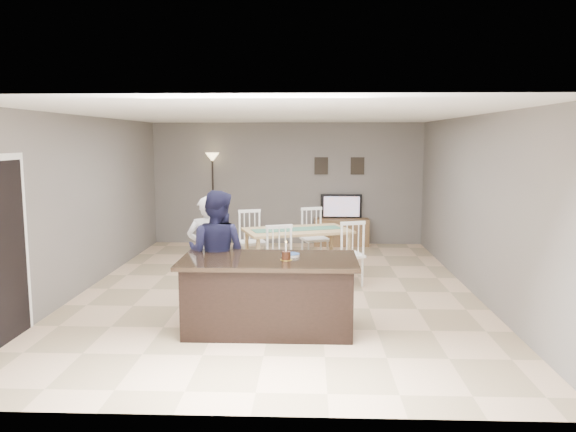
{
  "coord_description": "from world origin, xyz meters",
  "views": [
    {
      "loc": [
        0.49,
        -8.49,
        2.35
      ],
      "look_at": [
        0.18,
        -0.3,
        1.22
      ],
      "focal_mm": 35.0,
      "sensor_mm": 36.0,
      "label": 1
    }
  ],
  "objects_px": {
    "woman": "(207,250)",
    "birthday_cake": "(286,255)",
    "man": "(216,253)",
    "dining_table": "(297,238)",
    "kitchen_island": "(269,294)",
    "tv_console": "(341,232)",
    "television": "(341,206)",
    "floor_lamp": "(213,174)",
    "plate_stack": "(290,255)"
  },
  "relations": [
    {
      "from": "plate_stack",
      "to": "floor_lamp",
      "type": "xyz_separation_m",
      "value": [
        -1.9,
        5.47,
        0.66
      ]
    },
    {
      "from": "tv_console",
      "to": "floor_lamp",
      "type": "distance_m",
      "value": 3.12
    },
    {
      "from": "woman",
      "to": "television",
      "type": "bearing_deg",
      "value": -126.63
    },
    {
      "from": "dining_table",
      "to": "kitchen_island",
      "type": "bearing_deg",
      "value": -115.53
    },
    {
      "from": "woman",
      "to": "birthday_cake",
      "type": "distance_m",
      "value": 1.65
    },
    {
      "from": "kitchen_island",
      "to": "birthday_cake",
      "type": "distance_m",
      "value": 0.55
    },
    {
      "from": "man",
      "to": "plate_stack",
      "type": "distance_m",
      "value": 1.09
    },
    {
      "from": "kitchen_island",
      "to": "tv_console",
      "type": "bearing_deg",
      "value": 77.84
    },
    {
      "from": "television",
      "to": "kitchen_island",
      "type": "bearing_deg",
      "value": 77.99
    },
    {
      "from": "man",
      "to": "birthday_cake",
      "type": "relative_size",
      "value": 7.34
    },
    {
      "from": "kitchen_island",
      "to": "plate_stack",
      "type": "xyz_separation_m",
      "value": [
        0.26,
        0.12,
        0.46
      ]
    },
    {
      "from": "birthday_cake",
      "to": "floor_lamp",
      "type": "bearing_deg",
      "value": 108.13
    },
    {
      "from": "birthday_cake",
      "to": "plate_stack",
      "type": "distance_m",
      "value": 0.21
    },
    {
      "from": "birthday_cake",
      "to": "woman",
      "type": "bearing_deg",
      "value": 135.33
    },
    {
      "from": "tv_console",
      "to": "television",
      "type": "relative_size",
      "value": 1.31
    },
    {
      "from": "tv_console",
      "to": "plate_stack",
      "type": "xyz_separation_m",
      "value": [
        -0.94,
        -5.45,
        0.62
      ]
    },
    {
      "from": "kitchen_island",
      "to": "floor_lamp",
      "type": "relative_size",
      "value": 1.05
    },
    {
      "from": "man",
      "to": "floor_lamp",
      "type": "height_order",
      "value": "floor_lamp"
    },
    {
      "from": "kitchen_island",
      "to": "man",
      "type": "distance_m",
      "value": 1.0
    },
    {
      "from": "kitchen_island",
      "to": "man",
      "type": "xyz_separation_m",
      "value": [
        -0.74,
        0.56,
        0.39
      ]
    },
    {
      "from": "man",
      "to": "dining_table",
      "type": "height_order",
      "value": "man"
    },
    {
      "from": "television",
      "to": "floor_lamp",
      "type": "relative_size",
      "value": 0.45
    },
    {
      "from": "kitchen_island",
      "to": "floor_lamp",
      "type": "xyz_separation_m",
      "value": [
        -1.64,
        5.59,
        1.13
      ]
    },
    {
      "from": "birthday_cake",
      "to": "dining_table",
      "type": "xyz_separation_m",
      "value": [
        0.07,
        2.79,
        -0.28
      ]
    },
    {
      "from": "woman",
      "to": "birthday_cake",
      "type": "xyz_separation_m",
      "value": [
        1.16,
        -1.15,
        0.18
      ]
    },
    {
      "from": "kitchen_island",
      "to": "man",
      "type": "bearing_deg",
      "value": 142.72
    },
    {
      "from": "birthday_cake",
      "to": "dining_table",
      "type": "relative_size",
      "value": 0.09
    },
    {
      "from": "tv_console",
      "to": "television",
      "type": "distance_m",
      "value": 0.57
    },
    {
      "from": "floor_lamp",
      "to": "birthday_cake",
      "type": "bearing_deg",
      "value": -71.87
    },
    {
      "from": "plate_stack",
      "to": "birthday_cake",
      "type": "bearing_deg",
      "value": -102.14
    },
    {
      "from": "dining_table",
      "to": "floor_lamp",
      "type": "xyz_separation_m",
      "value": [
        -1.93,
        2.88,
        0.9
      ]
    },
    {
      "from": "woman",
      "to": "man",
      "type": "relative_size",
      "value": 0.92
    },
    {
      "from": "man",
      "to": "plate_stack",
      "type": "height_order",
      "value": "man"
    },
    {
      "from": "plate_stack",
      "to": "dining_table",
      "type": "relative_size",
      "value": 0.1
    },
    {
      "from": "woman",
      "to": "dining_table",
      "type": "xyz_separation_m",
      "value": [
        1.24,
        1.64,
        -0.1
      ]
    },
    {
      "from": "kitchen_island",
      "to": "dining_table",
      "type": "height_order",
      "value": "dining_table"
    },
    {
      "from": "kitchen_island",
      "to": "tv_console",
      "type": "height_order",
      "value": "kitchen_island"
    },
    {
      "from": "kitchen_island",
      "to": "man",
      "type": "relative_size",
      "value": 1.28
    },
    {
      "from": "tv_console",
      "to": "plate_stack",
      "type": "relative_size",
      "value": 5.2
    },
    {
      "from": "floor_lamp",
      "to": "woman",
      "type": "bearing_deg",
      "value": -81.3
    },
    {
      "from": "kitchen_island",
      "to": "television",
      "type": "bearing_deg",
      "value": 77.99
    },
    {
      "from": "kitchen_island",
      "to": "tv_console",
      "type": "distance_m",
      "value": 5.7
    },
    {
      "from": "woman",
      "to": "plate_stack",
      "type": "relative_size",
      "value": 6.71
    },
    {
      "from": "dining_table",
      "to": "plate_stack",
      "type": "bearing_deg",
      "value": -110.12
    },
    {
      "from": "man",
      "to": "floor_lamp",
      "type": "xyz_separation_m",
      "value": [
        -0.91,
        5.03,
        0.74
      ]
    },
    {
      "from": "tv_console",
      "to": "birthday_cake",
      "type": "distance_m",
      "value": 5.77
    },
    {
      "from": "plate_stack",
      "to": "man",
      "type": "bearing_deg",
      "value": 156.14
    },
    {
      "from": "birthday_cake",
      "to": "dining_table",
      "type": "height_order",
      "value": "birthday_cake"
    },
    {
      "from": "man",
      "to": "dining_table",
      "type": "relative_size",
      "value": 0.7
    },
    {
      "from": "tv_console",
      "to": "floor_lamp",
      "type": "height_order",
      "value": "floor_lamp"
    }
  ]
}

